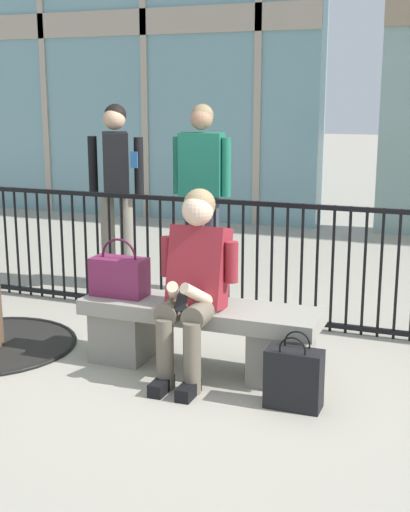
{
  "coord_description": "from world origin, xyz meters",
  "views": [
    {
      "loc": [
        1.63,
        -4.05,
        1.77
      ],
      "look_at": [
        0.0,
        0.1,
        0.75
      ],
      "focal_mm": 48.88,
      "sensor_mm": 36.0,
      "label": 1
    }
  ],
  "objects_px": {
    "bystander_further_back": "(116,183)",
    "shopping_bag": "(294,378)",
    "seated_person_with_phone": "(194,279)",
    "handbag_on_bench": "(119,276)",
    "bystander_at_railing": "(202,184)",
    "stone_bench": "(199,330)"
  },
  "relations": [
    {
      "from": "bystander_at_railing",
      "to": "bystander_further_back",
      "type": "relative_size",
      "value": 1.0
    },
    {
      "from": "bystander_further_back",
      "to": "shopping_bag",
      "type": "bearing_deg",
      "value": -41.2
    },
    {
      "from": "shopping_bag",
      "to": "bystander_at_railing",
      "type": "bearing_deg",
      "value": 123.72
    },
    {
      "from": "stone_bench",
      "to": "bystander_further_back",
      "type": "bearing_deg",
      "value": 132.91
    },
    {
      "from": "seated_person_with_phone",
      "to": "bystander_at_railing",
      "type": "relative_size",
      "value": 0.71
    },
    {
      "from": "seated_person_with_phone",
      "to": "shopping_bag",
      "type": "distance_m",
      "value": 0.88
    },
    {
      "from": "stone_bench",
      "to": "handbag_on_bench",
      "type": "distance_m",
      "value": 0.66
    },
    {
      "from": "handbag_on_bench",
      "to": "bystander_further_back",
      "type": "distance_m",
      "value": 1.82
    },
    {
      "from": "bystander_at_railing",
      "to": "bystander_further_back",
      "type": "xyz_separation_m",
      "value": [
        -0.75,
        -0.23,
        0.0
      ]
    },
    {
      "from": "seated_person_with_phone",
      "to": "bystander_further_back",
      "type": "distance_m",
      "value": 2.24
    },
    {
      "from": "handbag_on_bench",
      "to": "bystander_at_railing",
      "type": "xyz_separation_m",
      "value": [
        -0.11,
        1.78,
        0.41
      ]
    },
    {
      "from": "seated_person_with_phone",
      "to": "shopping_bag",
      "type": "bearing_deg",
      "value": -17.26
    },
    {
      "from": "handbag_on_bench",
      "to": "bystander_further_back",
      "type": "bearing_deg",
      "value": 118.84
    },
    {
      "from": "seated_person_with_phone",
      "to": "handbag_on_bench",
      "type": "relative_size",
      "value": 3.05
    },
    {
      "from": "stone_bench",
      "to": "seated_person_with_phone",
      "type": "relative_size",
      "value": 1.32
    },
    {
      "from": "stone_bench",
      "to": "shopping_bag",
      "type": "relative_size",
      "value": 3.55
    },
    {
      "from": "bystander_at_railing",
      "to": "bystander_further_back",
      "type": "height_order",
      "value": "same"
    },
    {
      "from": "seated_person_with_phone",
      "to": "bystander_at_railing",
      "type": "height_order",
      "value": "bystander_at_railing"
    },
    {
      "from": "stone_bench",
      "to": "bystander_at_railing",
      "type": "bearing_deg",
      "value": 111.22
    },
    {
      "from": "seated_person_with_phone",
      "to": "shopping_bag",
      "type": "relative_size",
      "value": 2.69
    },
    {
      "from": "handbag_on_bench",
      "to": "bystander_further_back",
      "type": "xyz_separation_m",
      "value": [
        -0.86,
        1.55,
        0.41
      ]
    },
    {
      "from": "bystander_further_back",
      "to": "stone_bench",
      "type": "bearing_deg",
      "value": -47.09
    }
  ]
}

